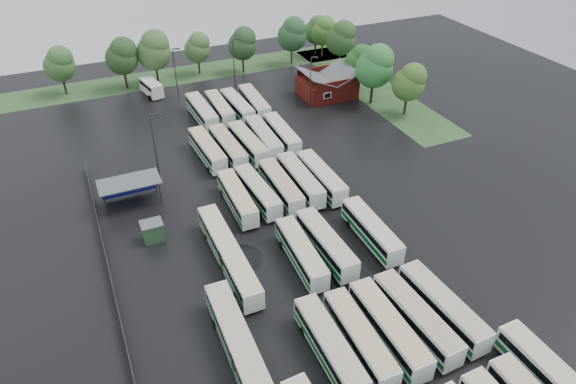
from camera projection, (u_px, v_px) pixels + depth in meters
name	position (u px, v px, depth m)	size (l,w,h in m)	color
ground	(314.00, 266.00, 60.54)	(160.00, 160.00, 0.00)	black
brick_building	(327.00, 87.00, 99.67)	(10.07, 8.60, 5.39)	maroon
wash_shed	(129.00, 183.00, 69.63)	(8.20, 4.20, 3.58)	#2D2D30
utility_hut	(153.00, 231.00, 63.83)	(2.70, 2.20, 2.62)	#254C28
grass_strip_north	(188.00, 74.00, 109.91)	(80.00, 10.00, 0.01)	#2D5025
grass_strip_east	(370.00, 87.00, 104.10)	(10.00, 50.00, 0.01)	#2D5025
west_fence	(110.00, 272.00, 58.77)	(0.10, 50.00, 1.20)	#2D2D30
bus_r1c0	(330.00, 346.00, 48.81)	(2.61, 11.47, 3.18)	silver
bus_r1c1	(360.00, 338.00, 49.63)	(2.76, 11.37, 3.15)	silver
bus_r1c2	(388.00, 328.00, 50.56)	(2.63, 11.75, 3.26)	silver
bus_r1c3	(416.00, 318.00, 51.67)	(3.00, 11.81, 3.26)	silver
bus_r1c4	(442.00, 307.00, 52.90)	(3.08, 11.79, 3.25)	silver
bus_r2c1	(301.00, 253.00, 59.91)	(2.91, 11.24, 3.10)	silver
bus_r2c2	(326.00, 243.00, 61.18)	(2.69, 11.60, 3.22)	silver
bus_r2c4	(371.00, 230.00, 63.33)	(2.59, 11.30, 3.13)	silver
bus_r3c0	(237.00, 198.00, 69.07)	(2.60, 11.22, 3.11)	silver
bus_r3c1	(258.00, 191.00, 70.33)	(2.91, 11.21, 3.09)	silver
bus_r3c2	(281.00, 186.00, 71.33)	(2.61, 11.46, 3.18)	silver
bus_r3c3	(300.00, 180.00, 72.59)	(2.69, 11.75, 3.26)	silver
bus_r3c4	(321.00, 177.00, 73.19)	(2.49, 11.66, 3.24)	silver
bus_r4c0	(207.00, 150.00, 79.68)	(2.97, 11.62, 3.21)	silver
bus_r4c1	(228.00, 147.00, 80.32)	(2.78, 11.61, 3.21)	silver
bus_r4c2	(248.00, 143.00, 81.42)	(2.94, 11.50, 3.17)	silver
bus_r4c3	(264.00, 138.00, 82.73)	(2.81, 11.75, 3.25)	silver
bus_r4c4	(282.00, 134.00, 83.92)	(2.76, 11.47, 3.17)	silver
bus_r5c1	(202.00, 112.00, 90.68)	(2.84, 11.81, 3.27)	silver
bus_r5c2	(220.00, 108.00, 92.00)	(2.57, 11.22, 3.11)	silver
bus_r5c3	(237.00, 106.00, 92.61)	(2.79, 11.47, 3.17)	silver
bus_r5c4	(254.00, 103.00, 93.76)	(2.99, 11.82, 3.26)	silver
artic_bus_west_b	(228.00, 254.00, 59.68)	(2.47, 16.99, 3.15)	silver
artic_bus_west_c	(243.00, 354.00, 48.05)	(2.82, 17.44, 3.23)	silver
minibus	(151.00, 87.00, 100.14)	(3.62, 6.83, 2.83)	white
tree_north_0	(60.00, 63.00, 97.82)	(5.85, 5.85, 9.69)	#302219
tree_north_1	(122.00, 56.00, 99.92)	(6.31, 6.31, 10.45)	#322117
tree_north_2	(154.00, 50.00, 101.33)	(6.78, 6.78, 11.23)	black
tree_north_3	(198.00, 47.00, 106.92)	(5.42, 5.42, 8.99)	black
tree_north_4	(243.00, 43.00, 107.16)	(5.96, 5.96, 9.87)	black
tree_north_5	(293.00, 34.00, 111.05)	(6.32, 6.32, 10.47)	#39261A
tree_north_6	(317.00, 29.00, 116.67)	(5.45, 5.45, 9.03)	black
tree_east_0	(410.00, 82.00, 90.40)	(5.85, 5.85, 9.70)	#38281E
tree_east_1	(376.00, 66.00, 93.67)	(6.93, 6.93, 11.49)	black
tree_east_2	(360.00, 60.00, 100.70)	(5.39, 5.38, 8.91)	black
tree_east_3	(342.00, 38.00, 108.89)	(6.33, 6.33, 10.49)	#332315
tree_east_4	(324.00, 30.00, 115.39)	(5.64, 5.64, 9.34)	#382A1A
lamp_post_ne	(311.00, 79.00, 93.12)	(1.49, 0.29, 9.70)	#2D2D30
lamp_post_nw	(155.00, 143.00, 72.28)	(1.64, 0.32, 10.67)	#2D2D30
lamp_post_back_w	(176.00, 69.00, 97.13)	(1.47, 0.29, 9.57)	#2D2D30
lamp_post_back_e	(234.00, 61.00, 100.30)	(1.54, 0.30, 10.01)	#2D2D30
puddle_2	(241.00, 259.00, 61.54)	(5.38, 5.38, 0.01)	black
puddle_3	(352.00, 280.00, 58.60)	(4.48, 4.48, 0.01)	black
puddle_4	(538.00, 362.00, 49.45)	(3.44, 3.44, 0.01)	black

